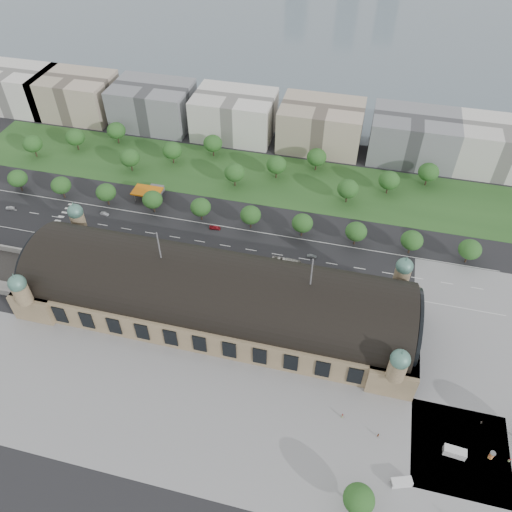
% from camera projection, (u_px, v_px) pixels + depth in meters
% --- Properties ---
extents(ground, '(900.00, 900.00, 0.00)m').
position_uv_depth(ground, '(217.00, 313.00, 195.69)').
color(ground, black).
rests_on(ground, ground).
extents(station, '(150.00, 48.40, 44.30)m').
position_uv_depth(station, '(216.00, 295.00, 188.57)').
color(station, '#97805D').
rests_on(station, ground).
extents(plaza_south, '(190.00, 48.00, 0.12)m').
position_uv_depth(plaza_south, '(207.00, 419.00, 163.17)').
color(plaza_south, gray).
rests_on(plaza_south, ground).
extents(plaza_east, '(56.00, 100.00, 0.12)m').
position_uv_depth(plaza_east, '(493.00, 366.00, 177.88)').
color(plaza_east, gray).
rests_on(plaza_east, ground).
extents(road_slab, '(260.00, 26.00, 0.10)m').
position_uv_depth(road_slab, '(200.00, 241.00, 225.74)').
color(road_slab, black).
rests_on(road_slab, ground).
extents(grass_belt, '(300.00, 45.00, 0.10)m').
position_uv_depth(grass_belt, '(242.00, 175.00, 263.36)').
color(grass_belt, '#254B1E').
rests_on(grass_belt, ground).
extents(petrol_station, '(14.00, 13.00, 5.05)m').
position_uv_depth(petrol_station, '(152.00, 190.00, 248.65)').
color(petrol_station, '#C6640B').
rests_on(petrol_station, ground).
extents(lake, '(700.00, 320.00, 0.08)m').
position_uv_depth(lake, '(325.00, 36.00, 404.21)').
color(lake, slate).
rests_on(lake, ground).
extents(office_0, '(45.00, 32.00, 24.00)m').
position_uv_depth(office_0, '(18.00, 89.00, 309.83)').
color(office_0, silver).
rests_on(office_0, ground).
extents(office_1, '(45.00, 32.00, 24.00)m').
position_uv_depth(office_1, '(76.00, 96.00, 302.91)').
color(office_1, '#B5A38E').
rests_on(office_1, ground).
extents(office_2, '(45.00, 32.00, 24.00)m').
position_uv_depth(office_2, '(153.00, 105.00, 294.27)').
color(office_2, gray).
rests_on(office_2, ground).
extents(office_3, '(45.00, 32.00, 24.00)m').
position_uv_depth(office_3, '(234.00, 115.00, 285.62)').
color(office_3, silver).
rests_on(office_3, ground).
extents(office_4, '(45.00, 32.00, 24.00)m').
position_uv_depth(office_4, '(321.00, 126.00, 276.98)').
color(office_4, '#B5A38E').
rests_on(office_4, ground).
extents(office_5, '(45.00, 32.00, 24.00)m').
position_uv_depth(office_5, '(413.00, 137.00, 268.33)').
color(office_5, gray).
rests_on(office_5, ground).
extents(office_6, '(45.00, 32.00, 24.00)m').
position_uv_depth(office_6, '(501.00, 148.00, 260.55)').
color(office_6, silver).
rests_on(office_6, ground).
extents(tree_row_0, '(9.60, 9.60, 11.52)m').
position_uv_depth(tree_row_0, '(18.00, 178.00, 248.38)').
color(tree_row_0, '#2D2116').
rests_on(tree_row_0, ground).
extents(tree_row_1, '(9.60, 9.60, 11.52)m').
position_uv_depth(tree_row_1, '(61.00, 185.00, 244.23)').
color(tree_row_1, '#2D2116').
rests_on(tree_row_1, ground).
extents(tree_row_2, '(9.60, 9.60, 11.52)m').
position_uv_depth(tree_row_2, '(106.00, 192.00, 240.08)').
color(tree_row_2, '#2D2116').
rests_on(tree_row_2, ground).
extents(tree_row_3, '(9.60, 9.60, 11.52)m').
position_uv_depth(tree_row_3, '(152.00, 200.00, 235.93)').
color(tree_row_3, '#2D2116').
rests_on(tree_row_3, ground).
extents(tree_row_4, '(9.60, 9.60, 11.52)m').
position_uv_depth(tree_row_4, '(201.00, 207.00, 231.78)').
color(tree_row_4, '#2D2116').
rests_on(tree_row_4, ground).
extents(tree_row_5, '(9.60, 9.60, 11.52)m').
position_uv_depth(tree_row_5, '(251.00, 215.00, 227.63)').
color(tree_row_5, '#2D2116').
rests_on(tree_row_5, ground).
extents(tree_row_6, '(9.60, 9.60, 11.52)m').
position_uv_depth(tree_row_6, '(302.00, 223.00, 223.48)').
color(tree_row_6, '#2D2116').
rests_on(tree_row_6, ground).
extents(tree_row_7, '(9.60, 9.60, 11.52)m').
position_uv_depth(tree_row_7, '(356.00, 232.00, 219.33)').
color(tree_row_7, '#2D2116').
rests_on(tree_row_7, ground).
extents(tree_row_8, '(9.60, 9.60, 11.52)m').
position_uv_depth(tree_row_8, '(412.00, 240.00, 215.18)').
color(tree_row_8, '#2D2116').
rests_on(tree_row_8, ground).
extents(tree_row_9, '(9.60, 9.60, 11.52)m').
position_uv_depth(tree_row_9, '(470.00, 249.00, 211.03)').
color(tree_row_9, '#2D2116').
rests_on(tree_row_9, ground).
extents(tree_belt_0, '(10.40, 10.40, 12.48)m').
position_uv_depth(tree_belt_0, '(33.00, 144.00, 270.67)').
color(tree_belt_0, '#2D2116').
rests_on(tree_belt_0, ground).
extents(tree_belt_1, '(10.40, 10.40, 12.48)m').
position_uv_depth(tree_belt_1, '(75.00, 137.00, 275.78)').
color(tree_belt_1, '#2D2116').
rests_on(tree_belt_1, ground).
extents(tree_belt_2, '(10.40, 10.40, 12.48)m').
position_uv_depth(tree_belt_2, '(116.00, 130.00, 280.89)').
color(tree_belt_2, '#2D2116').
rests_on(tree_belt_2, ground).
extents(tree_belt_3, '(10.40, 10.40, 12.48)m').
position_uv_depth(tree_belt_3, '(130.00, 158.00, 260.81)').
color(tree_belt_3, '#2D2116').
rests_on(tree_belt_3, ground).
extents(tree_belt_4, '(10.40, 10.40, 12.48)m').
position_uv_depth(tree_belt_4, '(172.00, 150.00, 265.92)').
color(tree_belt_4, '#2D2116').
rests_on(tree_belt_4, ground).
extents(tree_belt_5, '(10.40, 10.40, 12.48)m').
position_uv_depth(tree_belt_5, '(213.00, 143.00, 271.03)').
color(tree_belt_5, '#2D2116').
rests_on(tree_belt_5, ground).
extents(tree_belt_6, '(10.40, 10.40, 12.48)m').
position_uv_depth(tree_belt_6, '(235.00, 173.00, 250.96)').
color(tree_belt_6, '#2D2116').
rests_on(tree_belt_6, ground).
extents(tree_belt_7, '(10.40, 10.40, 12.48)m').
position_uv_depth(tree_belt_7, '(276.00, 165.00, 256.07)').
color(tree_belt_7, '#2D2116').
rests_on(tree_belt_7, ground).
extents(tree_belt_8, '(10.40, 10.40, 12.48)m').
position_uv_depth(tree_belt_8, '(317.00, 157.00, 261.18)').
color(tree_belt_8, '#2D2116').
rests_on(tree_belt_8, ground).
extents(tree_belt_9, '(10.40, 10.40, 12.48)m').
position_uv_depth(tree_belt_9, '(348.00, 189.00, 241.10)').
color(tree_belt_9, '#2D2116').
rests_on(tree_belt_9, ground).
extents(tree_belt_10, '(10.40, 10.40, 12.48)m').
position_uv_depth(tree_belt_10, '(389.00, 180.00, 246.21)').
color(tree_belt_10, '#2D2116').
rests_on(tree_belt_10, ground).
extents(tree_belt_11, '(10.40, 10.40, 12.48)m').
position_uv_depth(tree_belt_11, '(429.00, 172.00, 251.32)').
color(tree_belt_11, '#2D2116').
rests_on(tree_belt_11, ground).
extents(tree_plaza_s, '(9.00, 9.00, 10.64)m').
position_uv_depth(tree_plaza_s, '(359.00, 499.00, 138.62)').
color(tree_plaza_s, '#2D2116').
rests_on(tree_plaza_s, ground).
extents(traffic_car_0, '(4.61, 2.28, 1.51)m').
position_uv_depth(traffic_car_0, '(10.00, 208.00, 242.15)').
color(traffic_car_0, white).
rests_on(traffic_car_0, ground).
extents(traffic_car_1, '(4.42, 1.96, 1.41)m').
position_uv_depth(traffic_car_1, '(104.00, 214.00, 238.88)').
color(traffic_car_1, gray).
rests_on(traffic_car_1, ground).
extents(traffic_car_3, '(5.38, 2.76, 1.49)m').
position_uv_depth(traffic_car_3, '(215.00, 228.00, 231.48)').
color(traffic_car_3, maroon).
rests_on(traffic_car_3, ground).
extents(traffic_car_4, '(4.10, 2.07, 1.34)m').
position_uv_depth(traffic_car_4, '(263.00, 265.00, 213.77)').
color(traffic_car_4, '#1B254C').
rests_on(traffic_car_4, ground).
extents(traffic_car_5, '(4.22, 1.65, 1.37)m').
position_uv_depth(traffic_car_5, '(312.00, 256.00, 217.71)').
color(traffic_car_5, '#595D61').
rests_on(traffic_car_5, ground).
extents(parked_car_0, '(4.54, 3.06, 1.42)m').
position_uv_depth(parked_car_0, '(96.00, 246.00, 222.37)').
color(parked_car_0, black).
rests_on(parked_car_0, ground).
extents(parked_car_1, '(5.07, 4.58, 1.31)m').
position_uv_depth(parked_car_1, '(72.00, 240.00, 225.62)').
color(parked_car_1, maroon).
rests_on(parked_car_1, ground).
extents(parked_car_2, '(4.99, 4.04, 1.36)m').
position_uv_depth(parked_car_2, '(79.00, 240.00, 225.30)').
color(parked_car_2, '#182045').
rests_on(parked_car_2, ground).
extents(parked_car_3, '(5.11, 3.86, 1.62)m').
position_uv_depth(parked_car_3, '(108.00, 245.00, 222.69)').
color(parked_car_3, '#525459').
rests_on(parked_car_3, ground).
extents(parked_car_4, '(4.94, 4.13, 1.59)m').
position_uv_depth(parked_car_4, '(171.00, 256.00, 217.61)').
color(parked_car_4, white).
rests_on(parked_car_4, ground).
extents(parked_car_5, '(5.52, 4.26, 1.39)m').
position_uv_depth(parked_car_5, '(179.00, 265.00, 214.00)').
color(parked_car_5, gray).
rests_on(parked_car_5, ground).
extents(parked_car_6, '(5.22, 3.97, 1.41)m').
position_uv_depth(parked_car_6, '(194.00, 260.00, 215.81)').
color(parked_car_6, black).
rests_on(parked_car_6, ground).
extents(bus_west, '(11.36, 2.90, 3.15)m').
position_uv_depth(bus_west, '(217.00, 259.00, 215.35)').
color(bus_west, '#CF5221').
rests_on(bus_west, ground).
extents(bus_mid, '(12.00, 3.84, 3.28)m').
position_uv_depth(bus_mid, '(234.00, 262.00, 213.72)').
color(bus_mid, silver).
rests_on(bus_mid, ground).
extents(bus_east, '(12.98, 3.14, 3.61)m').
position_uv_depth(bus_east, '(286.00, 263.00, 213.19)').
color(bus_east, beige).
rests_on(bus_east, ground).
extents(van_east, '(6.93, 3.20, 2.92)m').
position_uv_depth(van_east, '(453.00, 452.00, 153.87)').
color(van_east, silver).
rests_on(van_east, ground).
extents(van_south, '(6.60, 4.35, 2.66)m').
position_uv_depth(van_south, '(400.00, 483.00, 147.31)').
color(van_south, silver).
rests_on(van_south, ground).
extents(advertising_column, '(1.71, 1.71, 3.24)m').
position_uv_depth(advertising_column, '(492.00, 455.00, 152.81)').
color(advertising_column, '#E25338').
rests_on(advertising_column, ground).
extents(pedestrian_0, '(0.94, 0.55, 1.92)m').
position_uv_depth(pedestrian_0, '(342.00, 416.00, 163.01)').
color(pedestrian_0, gray).
rests_on(pedestrian_0, ground).
extents(pedestrian_1, '(0.82, 0.80, 1.90)m').
position_uv_depth(pedestrian_1, '(378.00, 435.00, 158.21)').
color(pedestrian_1, gray).
rests_on(pedestrian_1, ground).
extents(pedestrian_2, '(0.78, 0.90, 1.61)m').
position_uv_depth(pedestrian_2, '(482.00, 422.00, 161.57)').
color(pedestrian_2, gray).
rests_on(pedestrian_2, ground).
extents(pedestrian_5, '(0.77, 0.97, 1.73)m').
position_uv_depth(pedestrian_5, '(509.00, 460.00, 152.53)').
color(pedestrian_5, gray).
rests_on(pedestrian_5, ground).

